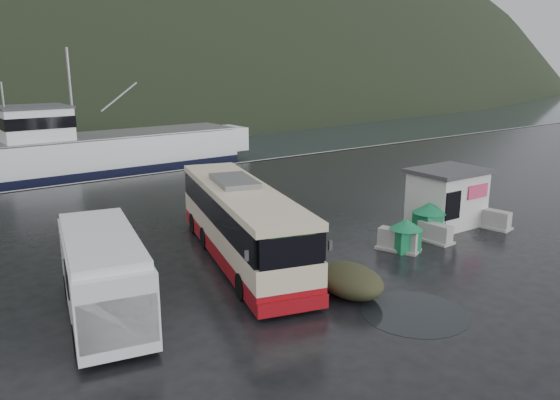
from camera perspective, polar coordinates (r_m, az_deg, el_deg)
ground at (r=20.91m, az=1.79°, el=-7.07°), size 160.00×160.00×0.00m
quay_edge at (r=38.07m, az=-17.10°, el=2.10°), size 160.00×0.60×1.50m
coach_bus at (r=21.81m, az=-3.99°, el=-6.18°), size 5.74×11.42×3.13m
white_van at (r=17.95m, az=-17.64°, el=-11.52°), size 3.50×6.72×2.68m
waste_bin_left at (r=23.26m, az=12.90°, el=-5.19°), size 1.24×1.24×1.37m
waste_bin_right at (r=25.58m, az=15.18°, el=-3.55°), size 1.25×1.25×1.52m
dome_tent at (r=18.75m, az=7.30°, el=-9.79°), size 2.11×2.79×1.04m
ticket_kiosk at (r=27.34m, az=16.83°, el=-2.51°), size 3.59×2.77×2.74m
jersey_barrier_a at (r=23.30m, az=12.21°, el=-5.12°), size 1.46×1.96×0.88m
jersey_barrier_b at (r=24.78m, az=15.82°, el=-4.17°), size 0.88×1.66×0.81m
jersey_barrier_c at (r=27.63m, az=21.23°, el=-2.71°), size 1.10×1.83×0.86m
fishing_trawler at (r=47.40m, az=-17.14°, el=4.40°), size 25.12×5.91×10.01m
puddles at (r=15.68m, az=10.85°, el=-15.01°), size 9.69×5.66×0.01m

